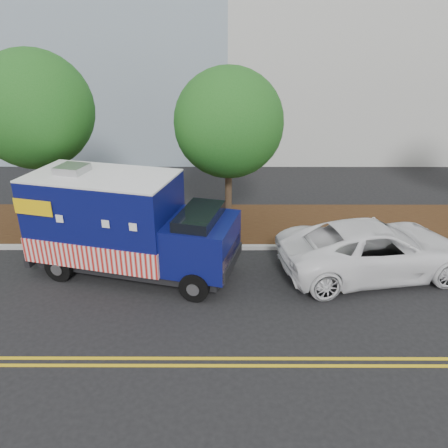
{
  "coord_description": "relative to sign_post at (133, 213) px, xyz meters",
  "views": [
    {
      "loc": [
        1.86,
        -12.83,
        7.3
      ],
      "look_at": [
        1.83,
        0.6,
        1.36
      ],
      "focal_mm": 35.0,
      "sensor_mm": 36.0,
      "label": 1
    }
  ],
  "objects": [
    {
      "name": "tree_b",
      "position": [
        3.53,
        1.08,
        3.07
      ],
      "size": [
        3.99,
        3.99,
        6.27
      ],
      "color": "#38281C",
      "rests_on": "ground"
    },
    {
      "name": "mulch_strip",
      "position": [
        1.53,
        1.56,
        -1.12
      ],
      "size": [
        120.0,
        4.0,
        0.15
      ],
      "primitive_type": "cube",
      "color": "black",
      "rests_on": "ground"
    },
    {
      "name": "curb",
      "position": [
        1.53,
        -0.54,
        -1.12
      ],
      "size": [
        120.0,
        0.18,
        0.15
      ],
      "primitive_type": "cube",
      "color": "#9E9E99",
      "rests_on": "ground"
    },
    {
      "name": "centerline_near",
      "position": [
        1.53,
        -6.39,
        -1.19
      ],
      "size": [
        120.0,
        0.1,
        0.01
      ],
      "primitive_type": "cube",
      "color": "gold",
      "rests_on": "ground"
    },
    {
      "name": "sign_post",
      "position": [
        0.0,
        0.0,
        0.0
      ],
      "size": [
        0.06,
        0.06,
        2.4
      ],
      "primitive_type": "cube",
      "color": "#473828",
      "rests_on": "ground"
    },
    {
      "name": "centerline_far",
      "position": [
        1.53,
        -6.64,
        -1.19
      ],
      "size": [
        120.0,
        0.1,
        0.01
      ],
      "primitive_type": "cube",
      "color": "gold",
      "rests_on": "ground"
    },
    {
      "name": "white_car",
      "position": [
        8.25,
        -2.19,
        -0.34
      ],
      "size": [
        6.6,
        3.89,
        1.72
      ],
      "primitive_type": "imported",
      "rotation": [
        0.0,
        0.0,
        1.75
      ],
      "color": "white",
      "rests_on": "ground"
    },
    {
      "name": "food_truck",
      "position": [
        0.13,
        -2.09,
        0.38
      ],
      "size": [
        7.01,
        3.99,
        3.5
      ],
      "rotation": [
        0.0,
        0.0,
        -0.26
      ],
      "color": "black",
      "rests_on": "ground"
    },
    {
      "name": "ground",
      "position": [
        1.53,
        -1.94,
        -1.2
      ],
      "size": [
        120.0,
        120.0,
        0.0
      ],
      "primitive_type": "plane",
      "color": "black",
      "rests_on": "ground"
    },
    {
      "name": "tree_a",
      "position": [
        -3.66,
        1.62,
        3.44
      ],
      "size": [
        4.36,
        4.36,
        6.83
      ],
      "color": "#38281C",
      "rests_on": "ground"
    }
  ]
}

